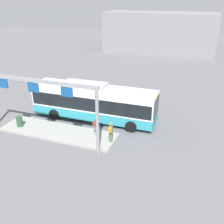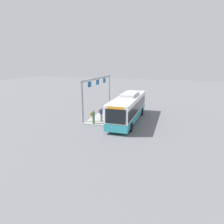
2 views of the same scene
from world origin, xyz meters
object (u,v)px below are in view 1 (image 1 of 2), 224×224
bus_main (94,101)px  trash_bin (20,121)px  person_waiting_near (97,126)px  person_boarding (111,132)px

bus_main → trash_bin: 6.67m
trash_bin → person_waiting_near: bearing=6.1°
person_waiting_near → trash_bin: 7.02m
bus_main → person_boarding: size_ratio=6.84×
person_boarding → person_waiting_near: 1.46m
trash_bin → bus_main: bearing=35.0°
trash_bin → person_boarding: bearing=1.8°
bus_main → person_waiting_near: size_ratio=6.84×
person_boarding → person_waiting_near: size_ratio=1.00×
person_boarding → trash_bin: size_ratio=1.86×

